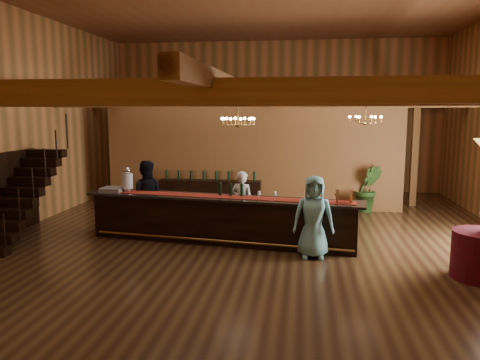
# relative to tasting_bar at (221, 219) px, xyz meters

# --- Properties ---
(floor) EXTENTS (14.00, 14.00, 0.00)m
(floor) POSITION_rel_tasting_bar_xyz_m (0.76, 0.40, -0.54)
(floor) COLOR #50371D
(floor) RESTS_ON ground
(wall_back) EXTENTS (12.00, 0.10, 5.50)m
(wall_back) POSITION_rel_tasting_bar_xyz_m (0.76, 7.40, 2.21)
(wall_back) COLOR #C37940
(wall_back) RESTS_ON floor
(wall_front) EXTENTS (12.00, 0.10, 5.50)m
(wall_front) POSITION_rel_tasting_bar_xyz_m (0.76, -6.60, 2.21)
(wall_front) COLOR #C37940
(wall_front) RESTS_ON floor
(wall_left) EXTENTS (0.10, 14.00, 5.50)m
(wall_left) POSITION_rel_tasting_bar_xyz_m (-5.24, 0.40, 2.21)
(wall_left) COLOR #C37940
(wall_left) RESTS_ON floor
(beam_grid) EXTENTS (11.90, 13.90, 0.39)m
(beam_grid) POSITION_rel_tasting_bar_xyz_m (0.76, 0.91, 2.70)
(beam_grid) COLOR #A7682D
(beam_grid) RESTS_ON wall_left
(support_posts) EXTENTS (9.20, 10.20, 3.20)m
(support_posts) POSITION_rel_tasting_bar_xyz_m (0.76, -0.10, 1.06)
(support_posts) COLOR #A7682D
(support_posts) RESTS_ON floor
(partition_wall) EXTENTS (9.00, 0.18, 3.10)m
(partition_wall) POSITION_rel_tasting_bar_xyz_m (0.26, 3.90, 1.01)
(partition_wall) COLOR brown
(partition_wall) RESTS_ON floor
(staircase) EXTENTS (1.00, 2.80, 2.00)m
(staircase) POSITION_rel_tasting_bar_xyz_m (-4.69, -0.34, 0.46)
(staircase) COLOR black
(staircase) RESTS_ON floor
(backroom_boxes) EXTENTS (4.10, 0.60, 1.10)m
(backroom_boxes) POSITION_rel_tasting_bar_xyz_m (0.47, 5.90, -0.01)
(backroom_boxes) COLOR black
(backroom_boxes) RESTS_ON floor
(tasting_bar) EXTENTS (6.41, 1.61, 1.07)m
(tasting_bar) POSITION_rel_tasting_bar_xyz_m (0.00, 0.00, 0.00)
(tasting_bar) COLOR black
(tasting_bar) RESTS_ON floor
(beverage_dispenser) EXTENTS (0.26, 0.26, 0.60)m
(beverage_dispenser) POSITION_rel_tasting_bar_xyz_m (-2.32, 0.35, 0.81)
(beverage_dispenser) COLOR silver
(beverage_dispenser) RESTS_ON tasting_bar
(glass_rack_tray) EXTENTS (0.50, 0.50, 0.10)m
(glass_rack_tray) POSITION_rel_tasting_bar_xyz_m (-2.67, 0.30, 0.57)
(glass_rack_tray) COLOR gray
(glass_rack_tray) RESTS_ON tasting_bar
(raffle_drum) EXTENTS (0.34, 0.24, 0.30)m
(raffle_drum) POSITION_rel_tasting_bar_xyz_m (2.69, -0.40, 0.70)
(raffle_drum) COLOR #9E5731
(raffle_drum) RESTS_ON tasting_bar
(bar_bottle_0) EXTENTS (0.07, 0.07, 0.30)m
(bar_bottle_0) POSITION_rel_tasting_bar_xyz_m (-0.04, 0.13, 0.67)
(bar_bottle_0) COLOR black
(bar_bottle_0) RESTS_ON tasting_bar
(bar_bottle_1) EXTENTS (0.07, 0.07, 0.30)m
(bar_bottle_1) POSITION_rel_tasting_bar_xyz_m (0.21, 0.10, 0.67)
(bar_bottle_1) COLOR black
(bar_bottle_1) RESTS_ON tasting_bar
(bar_bottle_2) EXTENTS (0.07, 0.07, 0.30)m
(bar_bottle_2) POSITION_rel_tasting_bar_xyz_m (0.48, 0.06, 0.67)
(bar_bottle_2) COLOR black
(bar_bottle_2) RESTS_ON tasting_bar
(backbar_shelf) EXTENTS (3.12, 0.52, 0.88)m
(backbar_shelf) POSITION_rel_tasting_bar_xyz_m (-0.98, 3.63, -0.10)
(backbar_shelf) COLOR black
(backbar_shelf) RESTS_ON floor
(chandelier_left) EXTENTS (0.80, 0.80, 0.62)m
(chandelier_left) POSITION_rel_tasting_bar_xyz_m (0.27, 0.89, 2.20)
(chandelier_left) COLOR #A47933
(chandelier_left) RESTS_ON beam_grid
(chandelier_right) EXTENTS (0.80, 0.80, 0.59)m
(chandelier_right) POSITION_rel_tasting_bar_xyz_m (3.34, 1.84, 2.23)
(chandelier_right) COLOR #A47933
(chandelier_right) RESTS_ON beam_grid
(bartender) EXTENTS (0.65, 0.52, 1.55)m
(bartender) POSITION_rel_tasting_bar_xyz_m (0.39, 0.78, 0.24)
(bartender) COLOR silver
(bartender) RESTS_ON floor
(staff_second) EXTENTS (0.98, 0.83, 1.77)m
(staff_second) POSITION_rel_tasting_bar_xyz_m (-2.00, 0.72, 0.35)
(staff_second) COLOR black
(staff_second) RESTS_ON floor
(guest) EXTENTS (0.84, 0.56, 1.69)m
(guest) POSITION_rel_tasting_bar_xyz_m (2.06, -0.82, 0.31)
(guest) COLOR #74BFC7
(guest) RESTS_ON floor
(floor_plant) EXTENTS (0.80, 0.65, 1.41)m
(floor_plant) POSITION_rel_tasting_bar_xyz_m (3.74, 3.74, 0.17)
(floor_plant) COLOR #254818
(floor_plant) RESTS_ON floor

